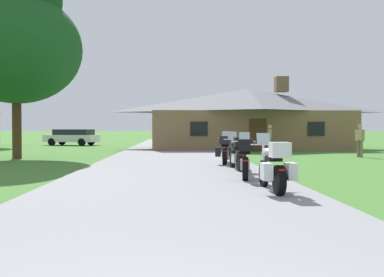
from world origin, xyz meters
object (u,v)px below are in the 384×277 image
at_px(motorcycle_black_third_in_row, 237,153).
at_px(bystander_tan_shirt_near_lodge, 270,137).
at_px(parked_white_suv_far_left, 72,136).
at_px(motorcycle_silver_nearest_to_camera, 274,167).
at_px(bystander_tan_shirt_beside_signpost, 360,139).
at_px(motorcycle_blue_farthest_in_row, 225,150).
at_px(tree_left_near, 16,33).
at_px(motorcycle_green_second_in_row, 245,159).

distance_m(motorcycle_black_third_in_row, bystander_tan_shirt_near_lodge, 11.72).
distance_m(bystander_tan_shirt_near_lodge, parked_white_suv_far_left, 19.65).
distance_m(motorcycle_silver_nearest_to_camera, bystander_tan_shirt_beside_signpost, 14.77).
height_order(bystander_tan_shirt_near_lodge, parked_white_suv_far_left, bystander_tan_shirt_near_lodge).
xyz_separation_m(motorcycle_silver_nearest_to_camera, parked_white_suv_far_left, (-11.04, 29.84, 0.17)).
distance_m(motorcycle_black_third_in_row, motorcycle_blue_farthest_in_row, 2.56).
bearing_deg(tree_left_near, motorcycle_blue_farthest_in_row, -24.69).
distance_m(bystander_tan_shirt_near_lodge, tree_left_near, 14.90).
bearing_deg(motorcycle_green_second_in_row, parked_white_suv_far_left, 119.89).
bearing_deg(motorcycle_silver_nearest_to_camera, motorcycle_green_second_in_row, 92.47).
bearing_deg(bystander_tan_shirt_near_lodge, tree_left_near, 121.40).
bearing_deg(bystander_tan_shirt_beside_signpost, motorcycle_black_third_in_row, 101.68).
xyz_separation_m(motorcycle_blue_farthest_in_row, tree_left_near, (-9.70, 4.46, 5.50)).
height_order(motorcycle_green_second_in_row, tree_left_near, tree_left_near).
distance_m(motorcycle_black_third_in_row, parked_white_suv_far_left, 26.76).
bearing_deg(bystander_tan_shirt_beside_signpost, motorcycle_green_second_in_row, 109.77).
height_order(motorcycle_green_second_in_row, bystander_tan_shirt_near_lodge, bystander_tan_shirt_near_lodge).
relative_size(motorcycle_black_third_in_row, bystander_tan_shirt_beside_signpost, 1.24).
xyz_separation_m(motorcycle_black_third_in_row, motorcycle_blue_farthest_in_row, (-0.11, 2.55, -0.01)).
bearing_deg(motorcycle_silver_nearest_to_camera, bystander_tan_shirt_beside_signpost, 58.82).
relative_size(bystander_tan_shirt_beside_signpost, parked_white_suv_far_left, 0.34).
bearing_deg(motorcycle_green_second_in_row, motorcycle_silver_nearest_to_camera, -78.09).
height_order(motorcycle_green_second_in_row, motorcycle_black_third_in_row, same).
distance_m(motorcycle_green_second_in_row, motorcycle_blue_farthest_in_row, 5.20).
height_order(bystander_tan_shirt_near_lodge, bystander_tan_shirt_beside_signpost, same).
bearing_deg(bystander_tan_shirt_near_lodge, motorcycle_green_second_in_row, 179.17).
distance_m(motorcycle_green_second_in_row, bystander_tan_shirt_near_lodge, 14.30).
bearing_deg(motorcycle_black_third_in_row, parked_white_suv_far_left, 111.68).
xyz_separation_m(bystander_tan_shirt_near_lodge, tree_left_near, (-13.34, -4.15, 5.16)).
bearing_deg(tree_left_near, bystander_tan_shirt_beside_signpost, 1.22).
relative_size(motorcycle_green_second_in_row, motorcycle_black_third_in_row, 1.00).
distance_m(motorcycle_blue_farthest_in_row, bystander_tan_shirt_near_lodge, 9.36).
relative_size(motorcycle_silver_nearest_to_camera, motorcycle_black_third_in_row, 1.00).
xyz_separation_m(bystander_tan_shirt_beside_signpost, parked_white_suv_far_left, (-18.37, 17.01, -0.17)).
bearing_deg(motorcycle_black_third_in_row, motorcycle_green_second_in_row, -95.84).
bearing_deg(motorcycle_green_second_in_row, tree_left_near, 143.03).
height_order(motorcycle_blue_farthest_in_row, parked_white_suv_far_left, parked_white_suv_far_left).
distance_m(tree_left_near, parked_white_suv_far_left, 18.22).
bearing_deg(motorcycle_silver_nearest_to_camera, parked_white_suv_far_left, 108.89).
xyz_separation_m(motorcycle_black_third_in_row, parked_white_suv_far_left, (-11.00, 24.39, 0.16)).
relative_size(motorcycle_green_second_in_row, bystander_tan_shirt_near_lodge, 1.23).
distance_m(motorcycle_silver_nearest_to_camera, motorcycle_black_third_in_row, 5.45).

